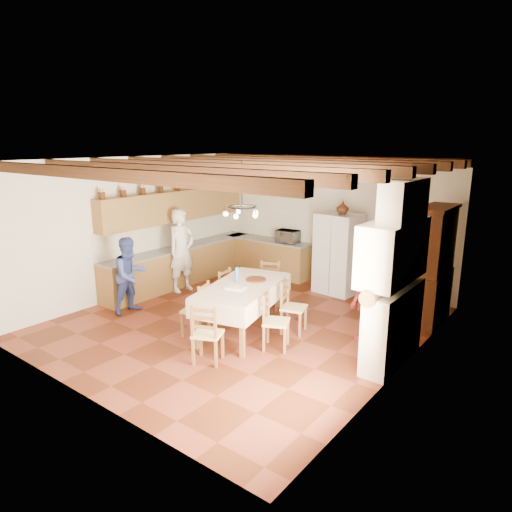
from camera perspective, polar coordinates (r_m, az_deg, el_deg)
The scene contains 31 objects.
floor at distance 8.67m, azimuth -1.75°, elevation -8.39°, with size 6.00×6.50×0.02m, color #4E1F0E.
ceiling at distance 8.01m, azimuth -1.92°, elevation 11.98°, with size 6.00×6.50×0.02m, color white.
wall_back at distance 10.88m, azimuth 9.15°, elevation 4.40°, with size 6.00×0.02×3.00m, color beige.
wall_front at distance 6.14m, azimuth -21.55°, elevation -4.08°, with size 6.00×0.02×3.00m, color beige.
wall_left at distance 10.34m, azimuth -14.86°, elevation 3.60°, with size 0.02×6.50×3.00m, color beige.
wall_right at distance 6.77m, azimuth 18.30°, elevation -2.14°, with size 0.02×6.50×3.00m, color beige.
ceiling_beams at distance 8.01m, azimuth -1.91°, elevation 11.27°, with size 6.00×6.30×0.16m, color #331A10, non-canonical shape.
lower_cabinets_left at distance 11.01m, azimuth -9.21°, elevation -1.19°, with size 0.60×4.30×0.86m, color brown.
lower_cabinets_back at distance 11.65m, azimuth 1.51°, elevation -0.15°, with size 2.30×0.60×0.86m, color brown.
countertop_left at distance 10.90m, azimuth -9.31°, elevation 1.09°, with size 0.62×4.30×0.04m, color slate.
countertop_back at distance 11.55m, azimuth 1.53°, elevation 2.01°, with size 2.34×0.62×0.04m, color slate.
backsplash_left at distance 11.04m, azimuth -10.39°, elevation 2.91°, with size 0.03×4.30×0.60m, color white.
backsplash_back at distance 11.71m, azimuth 2.36°, elevation 3.78°, with size 2.30×0.03×0.60m, color white.
upper_cabinets at distance 10.82m, azimuth -9.97°, elevation 6.19°, with size 0.35×4.20×0.70m, color brown.
fireplace at distance 7.07m, azimuth 16.58°, elevation -2.16°, with size 0.56×1.60×2.80m, color beige, non-canonical shape.
wall_picture at distance 10.16m, azimuth 16.87°, elevation 5.28°, with size 0.34×0.03×0.42m, color black.
refrigerator at distance 10.27m, azimuth 10.25°, elevation 0.31°, with size 0.89×0.73×1.78m, color silver.
hutch at distance 8.97m, azimuth 21.26°, elevation -1.13°, with size 0.51×1.21×2.20m, color #39200C, non-canonical shape.
dining_table at distance 7.99m, azimuth -1.68°, elevation -4.18°, with size 1.49×2.22×0.89m.
chandelier at distance 7.66m, azimuth -1.76°, elevation 6.17°, with size 0.47×0.47×0.03m, color black.
chair_left_near at distance 8.06m, azimuth -7.59°, elevation -6.55°, with size 0.42×0.40×0.96m, color brown, non-canonical shape.
chair_left_far at distance 8.86m, azimuth -4.82°, elevation -4.53°, with size 0.42×0.40×0.96m, color brown, non-canonical shape.
chair_right_near at distance 7.49m, azimuth 2.56°, elevation -8.10°, with size 0.42×0.40×0.96m, color brown, non-canonical shape.
chair_right_far at distance 8.12m, azimuth 4.76°, elevation -6.32°, with size 0.42×0.40×0.96m, color brown, non-canonical shape.
chair_end_near at distance 7.09m, azimuth -6.06°, elevation -9.51°, with size 0.42×0.40×0.96m, color brown, non-canonical shape.
chair_end_far at distance 9.21m, azimuth 1.61°, elevation -3.75°, with size 0.42×0.40×0.96m, color brown, non-canonical shape.
person_man at distance 10.34m, azimuth -9.25°, elevation 0.69°, with size 0.68×0.45×1.87m, color white.
person_woman_blue at distance 9.29m, azimuth -15.43°, elevation -2.31°, with size 0.74×0.58×1.52m, color #364488.
person_woman_red at distance 7.91m, azimuth 13.88°, elevation -5.46°, with size 0.84×0.35×1.43m, color #AD2E29.
microwave at distance 11.18m, azimuth 3.97°, elevation 2.47°, with size 0.54×0.37×0.30m, color silver.
fridge_vase at distance 10.06m, azimuth 10.77°, elevation 5.97°, with size 0.26×0.26×0.28m, color #39200C.
Camera 1 is at (5.08, -6.18, 3.32)m, focal length 32.00 mm.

